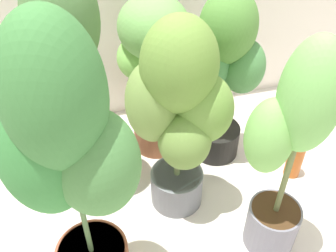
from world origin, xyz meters
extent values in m
plane|color=silver|center=(0.00, 0.00, 0.00)|extent=(8.00, 8.00, 0.00)
cylinder|color=black|center=(-0.31, 0.38, 0.08)|extent=(0.26, 0.26, 0.16)
cylinder|color=#482B1A|center=(-0.31, 0.38, 0.15)|extent=(0.24, 0.24, 0.02)
cylinder|color=#64724C|center=(-0.31, 0.38, 0.52)|extent=(0.02, 0.02, 0.72)
ellipsoid|color=#517A42|center=(-0.31, 0.38, 0.79)|extent=(0.29, 0.30, 0.41)
ellipsoid|color=#417A3B|center=(-0.40, 0.40, 0.61)|extent=(0.27, 0.28, 0.32)
cylinder|color=black|center=(0.30, 0.41, 0.08)|extent=(0.22, 0.22, 0.15)
cylinder|color=#3D3719|center=(0.30, 0.41, 0.14)|extent=(0.20, 0.20, 0.02)
cylinder|color=olive|center=(0.30, 0.41, 0.44)|extent=(0.02, 0.02, 0.59)
ellipsoid|color=#558C3B|center=(0.30, 0.41, 0.67)|extent=(0.29, 0.27, 0.31)
ellipsoid|color=#4A8A4B|center=(0.24, 0.43, 0.51)|extent=(0.26, 0.26, 0.26)
ellipsoid|color=#4C8748|center=(0.38, 0.39, 0.49)|extent=(0.23, 0.23, 0.25)
cylinder|color=#995839|center=(0.03, 0.53, 0.08)|extent=(0.22, 0.22, 0.15)
cylinder|color=#443719|center=(0.03, 0.53, 0.15)|extent=(0.21, 0.21, 0.02)
cylinder|color=olive|center=(0.03, 0.53, 0.43)|extent=(0.02, 0.02, 0.55)
ellipsoid|color=#6FA656|center=(0.03, 0.53, 0.64)|extent=(0.41, 0.41, 0.26)
ellipsoid|color=#7BBB53|center=(-0.03, 0.56, 0.50)|extent=(0.21, 0.23, 0.19)
ellipsoid|color=#73BB53|center=(0.10, 0.51, 0.48)|extent=(0.25, 0.22, 0.18)
cylinder|color=slate|center=(0.33, -0.13, 0.10)|extent=(0.19, 0.19, 0.20)
cylinder|color=#442C18|center=(0.33, -0.13, 0.19)|extent=(0.18, 0.18, 0.02)
cylinder|color=olive|center=(0.33, -0.13, 0.48)|extent=(0.02, 0.02, 0.57)
ellipsoid|color=#78BE5E|center=(0.33, -0.13, 0.70)|extent=(0.20, 0.22, 0.38)
ellipsoid|color=#7BBD5B|center=(0.24, -0.10, 0.55)|extent=(0.17, 0.18, 0.28)
cylinder|color=#46291B|center=(-0.35, -0.11, 0.18)|extent=(0.23, 0.23, 0.02)
cylinder|color=#567746|center=(-0.35, -0.11, 0.55)|extent=(0.02, 0.02, 0.72)
ellipsoid|color=#3C773A|center=(-0.35, -0.11, 0.82)|extent=(0.31, 0.32, 0.43)
ellipsoid|color=#397F3B|center=(-0.41, -0.10, 0.63)|extent=(0.34, 0.33, 0.40)
ellipsoid|color=#4A8142|center=(-0.28, -0.13, 0.60)|extent=(0.24, 0.24, 0.33)
cylinder|color=slate|center=(0.03, 0.17, 0.08)|extent=(0.22, 0.22, 0.16)
cylinder|color=#3D2B19|center=(0.03, 0.17, 0.15)|extent=(0.20, 0.20, 0.02)
cylinder|color=#6A7B4C|center=(0.03, 0.17, 0.45)|extent=(0.03, 0.03, 0.59)
ellipsoid|color=olive|center=(0.03, 0.17, 0.68)|extent=(0.28, 0.25, 0.35)
ellipsoid|color=#78974A|center=(-0.06, 0.19, 0.52)|extent=(0.21, 0.22, 0.32)
ellipsoid|color=#719843|center=(0.12, 0.14, 0.50)|extent=(0.29, 0.27, 0.28)
ellipsoid|color=olive|center=(0.04, 0.11, 0.40)|extent=(0.27, 0.27, 0.24)
cylinder|color=#C55D21|center=(0.60, 0.17, 0.09)|extent=(0.07, 0.07, 0.17)
cylinder|color=black|center=(0.60, 0.17, 0.18)|extent=(0.04, 0.04, 0.02)
camera|label=1|loc=(-0.27, -0.85, 1.32)|focal=40.26mm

